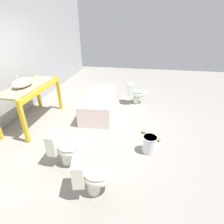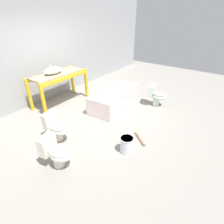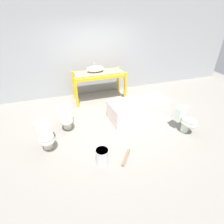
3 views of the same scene
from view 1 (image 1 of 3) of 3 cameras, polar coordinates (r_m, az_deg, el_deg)
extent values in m
plane|color=gray|center=(4.21, -7.88, -4.64)|extent=(12.00, 12.00, 0.00)
cube|color=gold|center=(3.81, -26.86, -3.06)|extent=(0.07, 0.07, 0.94)
cube|color=gold|center=(5.02, -16.85, 5.85)|extent=(0.07, 0.07, 0.94)
cube|color=gold|center=(5.33, -23.05, 6.06)|extent=(0.07, 0.07, 0.94)
cube|color=gold|center=(4.25, -22.06, 6.74)|extent=(1.58, 0.06, 0.09)
cube|color=gold|center=(4.61, -28.90, 6.85)|extent=(1.58, 0.06, 0.09)
cube|color=#998466|center=(4.40, -25.78, 7.57)|extent=(1.51, 0.57, 0.04)
ellipsoid|color=white|center=(4.32, -27.24, 8.52)|extent=(0.54, 0.34, 0.19)
cylinder|color=silver|center=(4.34, -28.63, 10.17)|extent=(0.02, 0.02, 0.08)
cube|color=silver|center=(4.70, -4.29, 2.65)|extent=(1.70, 0.88, 0.51)
cube|color=beige|center=(4.64, -4.35, 4.32)|extent=(1.61, 0.79, 0.21)
cylinder|color=silver|center=(5.38, 7.94, 4.00)|extent=(0.19, 0.19, 0.20)
ellipsoid|color=silver|center=(5.32, 8.83, 5.96)|extent=(0.42, 0.48, 0.22)
ellipsoid|color=#A3B3A3|center=(5.29, 8.89, 6.75)|extent=(0.40, 0.46, 0.03)
cube|color=silver|center=(5.22, 6.13, 7.27)|extent=(0.36, 0.23, 0.36)
cylinder|color=silver|center=(3.24, -14.33, -14.41)|extent=(0.19, 0.19, 0.20)
ellipsoid|color=silver|center=(3.09, -13.51, -11.89)|extent=(0.33, 0.41, 0.22)
ellipsoid|color=#B3AF9F|center=(3.04, -13.67, -10.74)|extent=(0.32, 0.39, 0.03)
cube|color=silver|center=(3.11, -18.30, -9.24)|extent=(0.33, 0.16, 0.36)
cylinder|color=silver|center=(2.75, -5.90, -23.04)|extent=(0.19, 0.19, 0.20)
ellipsoid|color=silver|center=(2.60, -4.44, -20.25)|extent=(0.41, 0.47, 0.22)
ellipsoid|color=#B3AF9F|center=(2.54, -4.50, -19.05)|extent=(0.39, 0.45, 0.03)
cube|color=silver|center=(2.52, -10.80, -18.21)|extent=(0.36, 0.23, 0.36)
cylinder|color=silver|center=(3.40, 12.12, -10.31)|extent=(0.25, 0.25, 0.34)
cylinder|color=silver|center=(3.30, 12.40, -8.08)|extent=(0.27, 0.27, 0.02)
cylinder|color=#8C6B4C|center=(3.88, 12.46, -7.60)|extent=(0.33, 0.40, 0.05)
camera|label=2|loc=(1.64, 90.56, 9.33)|focal=28.00mm
camera|label=3|loc=(3.44, 68.03, 20.54)|focal=28.00mm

